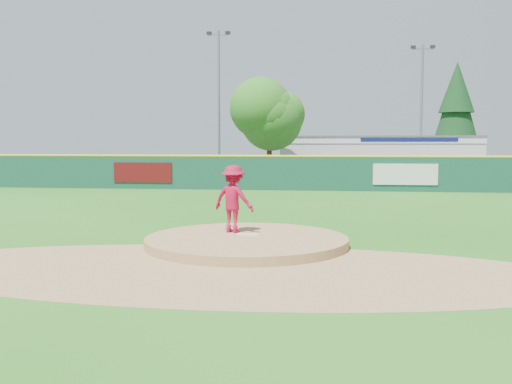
# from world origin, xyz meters

# --- Properties ---
(ground) EXTENTS (120.00, 120.00, 0.00)m
(ground) POSITION_xyz_m (0.00, 0.00, 0.00)
(ground) COLOR #286B19
(ground) RESTS_ON ground
(pitchers_mound) EXTENTS (5.50, 5.50, 0.50)m
(pitchers_mound) POSITION_xyz_m (0.00, 0.00, 0.00)
(pitchers_mound) COLOR #9E774C
(pitchers_mound) RESTS_ON ground
(pitching_rubber) EXTENTS (0.60, 0.15, 0.04)m
(pitching_rubber) POSITION_xyz_m (0.00, 0.30, 0.27)
(pitching_rubber) COLOR white
(pitching_rubber) RESTS_ON pitchers_mound
(infield_dirt_arc) EXTENTS (15.40, 15.40, 0.01)m
(infield_dirt_arc) POSITION_xyz_m (0.00, -3.00, 0.01)
(infield_dirt_arc) COLOR #9E774C
(infield_dirt_arc) RESTS_ON ground
(parking_lot) EXTENTS (44.00, 16.00, 0.02)m
(parking_lot) POSITION_xyz_m (0.00, 27.00, 0.01)
(parking_lot) COLOR #38383A
(parking_lot) RESTS_ON ground
(pitcher) EXTENTS (1.41, 1.12, 1.92)m
(pitcher) POSITION_xyz_m (-0.49, 0.75, 1.21)
(pitcher) COLOR #A40E31
(pitcher) RESTS_ON pitchers_mound
(van) EXTENTS (6.09, 4.31, 1.54)m
(van) POSITION_xyz_m (5.82, 22.74, 0.79)
(van) COLOR silver
(van) RESTS_ON parking_lot
(pool_building_grp) EXTENTS (15.20, 8.20, 3.31)m
(pool_building_grp) POSITION_xyz_m (6.00, 31.99, 1.66)
(pool_building_grp) COLOR silver
(pool_building_grp) RESTS_ON ground
(fence_banners) EXTENTS (19.01, 0.04, 1.20)m
(fence_banners) POSITION_xyz_m (-1.21, 17.92, 1.00)
(fence_banners) COLOR #5A0C0E
(fence_banners) RESTS_ON ground
(playground_slide) EXTENTS (0.94, 2.64, 1.46)m
(playground_slide) POSITION_xyz_m (-11.30, 23.53, 0.74)
(playground_slide) COLOR blue
(playground_slide) RESTS_ON ground
(outfield_fence) EXTENTS (40.00, 0.14, 2.07)m
(outfield_fence) POSITION_xyz_m (0.00, 18.00, 1.09)
(outfield_fence) COLOR #144333
(outfield_fence) RESTS_ON ground
(deciduous_tree) EXTENTS (5.60, 5.60, 7.36)m
(deciduous_tree) POSITION_xyz_m (-2.00, 25.00, 4.55)
(deciduous_tree) COLOR #382314
(deciduous_tree) RESTS_ON ground
(conifer_tree) EXTENTS (4.40, 4.40, 9.50)m
(conifer_tree) POSITION_xyz_m (13.00, 36.00, 5.54)
(conifer_tree) COLOR #382314
(conifer_tree) RESTS_ON ground
(light_pole_left) EXTENTS (1.75, 0.25, 11.00)m
(light_pole_left) POSITION_xyz_m (-6.00, 27.00, 6.05)
(light_pole_left) COLOR gray
(light_pole_left) RESTS_ON ground
(light_pole_right) EXTENTS (1.75, 0.25, 10.00)m
(light_pole_right) POSITION_xyz_m (9.00, 29.00, 5.54)
(light_pole_right) COLOR gray
(light_pole_right) RESTS_ON ground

